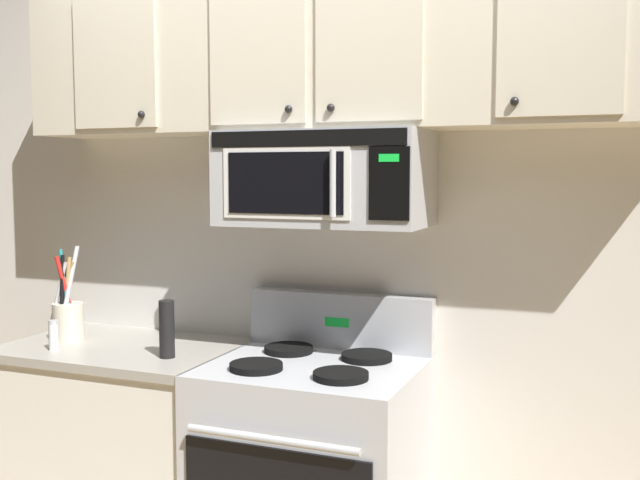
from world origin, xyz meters
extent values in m
cube|color=silver|center=(0.00, 0.79, 1.35)|extent=(5.20, 0.10, 2.70)
cylinder|color=#B7BABF|center=(0.00, 0.06, 0.74)|extent=(0.61, 0.03, 0.03)
cube|color=#B7BABF|center=(0.00, 0.70, 1.01)|extent=(0.76, 0.07, 0.22)
cube|color=#19D83F|center=(0.00, 0.67, 1.01)|extent=(0.10, 0.00, 0.04)
cylinder|color=black|center=(-0.16, 0.28, 0.91)|extent=(0.19, 0.19, 0.02)
cylinder|color=black|center=(0.16, 0.28, 0.91)|extent=(0.19, 0.19, 0.02)
cylinder|color=black|center=(-0.16, 0.56, 0.91)|extent=(0.19, 0.19, 0.02)
cylinder|color=black|center=(0.16, 0.56, 0.91)|extent=(0.19, 0.19, 0.02)
cube|color=#B7BABF|center=(0.00, 0.54, 1.57)|extent=(0.76, 0.39, 0.35)
cube|color=black|center=(0.00, 0.35, 1.72)|extent=(0.73, 0.01, 0.06)
cube|color=white|center=(-0.07, 0.35, 1.56)|extent=(0.49, 0.01, 0.25)
cube|color=black|center=(-0.08, 0.34, 1.56)|extent=(0.44, 0.01, 0.22)
cube|color=black|center=(0.30, 0.35, 1.56)|extent=(0.14, 0.01, 0.25)
cube|color=#19D83F|center=(0.30, 0.34, 1.65)|extent=(0.07, 0.00, 0.03)
cylinder|color=#B7BABF|center=(0.11, 0.32, 1.56)|extent=(0.02, 0.02, 0.23)
cube|color=beige|center=(0.00, 0.57, 2.02)|extent=(2.50, 0.33, 0.55)
cube|color=beige|center=(-0.83, 0.40, 2.02)|extent=(0.38, 0.01, 0.51)
sphere|color=black|center=(-0.70, 0.39, 1.82)|extent=(0.03, 0.03, 0.03)
cube|color=beige|center=(-0.21, 0.40, 2.02)|extent=(0.38, 0.01, 0.51)
sphere|color=black|center=(-0.08, 0.39, 1.82)|extent=(0.03, 0.03, 0.03)
cube|color=beige|center=(0.21, 0.40, 2.02)|extent=(0.38, 0.01, 0.51)
sphere|color=black|center=(0.08, 0.39, 1.82)|extent=(0.03, 0.03, 0.03)
cube|color=beige|center=(0.83, 0.40, 2.02)|extent=(0.38, 0.01, 0.51)
sphere|color=black|center=(0.70, 0.39, 1.82)|extent=(0.03, 0.03, 0.03)
cube|color=white|center=(-0.84, 0.43, 0.43)|extent=(0.90, 0.62, 0.86)
cube|color=#9E998E|center=(-0.84, 0.43, 0.88)|extent=(0.93, 0.65, 0.03)
cylinder|color=beige|center=(-1.09, 0.40, 0.98)|extent=(0.13, 0.13, 0.16)
cylinder|color=#BCBCC1|center=(-1.12, 0.39, 1.11)|extent=(0.08, 0.04, 0.25)
cylinder|color=tan|center=(-1.09, 0.40, 1.12)|extent=(0.04, 0.03, 0.26)
cylinder|color=olive|center=(-1.10, 0.42, 1.11)|extent=(0.06, 0.03, 0.25)
cylinder|color=teal|center=(-1.10, 0.40, 1.13)|extent=(0.07, 0.04, 0.30)
cylinder|color=silver|center=(-1.08, 0.41, 1.14)|extent=(0.03, 0.11, 0.31)
cylinder|color=black|center=(-1.10, 0.38, 1.12)|extent=(0.02, 0.04, 0.27)
cylinder|color=red|center=(-1.10, 0.40, 1.12)|extent=(0.06, 0.06, 0.27)
cylinder|color=black|center=(-1.10, 0.39, 1.10)|extent=(0.02, 0.06, 0.22)
cylinder|color=white|center=(-1.03, 0.25, 0.95)|extent=(0.04, 0.04, 0.10)
cylinder|color=#B7BABF|center=(-1.03, 0.25, 1.01)|extent=(0.04, 0.04, 0.02)
cylinder|color=black|center=(-0.55, 0.31, 1.01)|extent=(0.06, 0.06, 0.22)
camera|label=1|loc=(1.02, -2.05, 1.59)|focal=42.03mm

